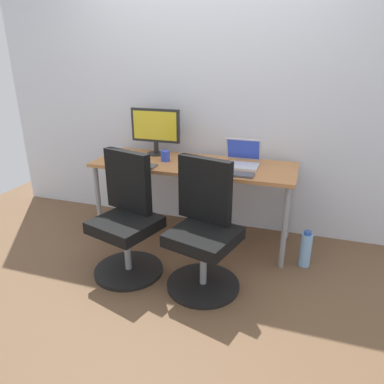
{
  "coord_description": "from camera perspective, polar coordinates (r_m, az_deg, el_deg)",
  "views": [
    {
      "loc": [
        0.92,
        -2.84,
        1.6
      ],
      "look_at": [
        0.0,
        -0.05,
        0.47
      ],
      "focal_mm": 32.97,
      "sensor_mm": 36.0,
      "label": 1
    }
  ],
  "objects": [
    {
      "name": "mouse_by_monitor",
      "position": [
        3.02,
        3.37,
        4.48
      ],
      "size": [
        0.06,
        0.1,
        0.03
      ],
      "primitive_type": "ellipsoid",
      "color": "#515156",
      "rests_on": "desk"
    },
    {
      "name": "office_chair_right",
      "position": [
        2.56,
        1.93,
        -6.43
      ],
      "size": [
        0.54,
        0.54,
        0.94
      ],
      "color": "black",
      "rests_on": "ground"
    },
    {
      "name": "ground_plane",
      "position": [
        3.39,
        0.27,
        -7.21
      ],
      "size": [
        5.28,
        5.28,
        0.0
      ],
      "primitive_type": "plane",
      "color": "brown"
    },
    {
      "name": "desk",
      "position": [
        3.13,
        0.29,
        3.56
      ],
      "size": [
        1.77,
        0.64,
        0.73
      ],
      "color": "#B77542",
      "rests_on": "ground"
    },
    {
      "name": "keyboard_by_laptop",
      "position": [
        2.81,
        6.54,
        2.95
      ],
      "size": [
        0.34,
        0.12,
        0.02
      ],
      "primitive_type": "cube",
      "color": "#515156",
      "rests_on": "desk"
    },
    {
      "name": "office_chair_left",
      "position": [
        2.77,
        -10.45,
        -4.49
      ],
      "size": [
        0.55,
        0.55,
        0.94
      ],
      "color": "black",
      "rests_on": "ground"
    },
    {
      "name": "desktop_monitor",
      "position": [
        3.37,
        -5.93,
        10.21
      ],
      "size": [
        0.48,
        0.18,
        0.43
      ],
      "color": "#262626",
      "rests_on": "desk"
    },
    {
      "name": "pen_cup",
      "position": [
        3.28,
        -11.77,
        6.06
      ],
      "size": [
        0.07,
        0.07,
        0.1
      ],
      "primitive_type": "cylinder",
      "color": "slate",
      "rests_on": "desk"
    },
    {
      "name": "water_bottle_on_floor",
      "position": [
        3.03,
        17.91,
        -8.83
      ],
      "size": [
        0.09,
        0.09,
        0.31
      ],
      "color": "#8CBFF2",
      "rests_on": "ground"
    },
    {
      "name": "mouse_by_laptop",
      "position": [
        3.25,
        -0.54,
        5.69
      ],
      "size": [
        0.06,
        0.1,
        0.03
      ],
      "primitive_type": "ellipsoid",
      "color": "#B7B7B7",
      "rests_on": "desk"
    },
    {
      "name": "back_wall",
      "position": [
        3.38,
        2.47,
        15.85
      ],
      "size": [
        4.4,
        0.04,
        2.6
      ],
      "primitive_type": "cube",
      "color": "silver",
      "rests_on": "ground"
    },
    {
      "name": "coffee_mug",
      "position": [
        3.17,
        -4.34,
        5.82
      ],
      "size": [
        0.08,
        0.08,
        0.09
      ],
      "primitive_type": "cylinder",
      "color": "blue",
      "rests_on": "desk"
    },
    {
      "name": "open_laptop",
      "position": [
        3.07,
        7.97,
        5.31
      ],
      "size": [
        0.31,
        0.29,
        0.22
      ],
      "color": "silver",
      "rests_on": "desk"
    },
    {
      "name": "keyboard_by_monitor",
      "position": [
        3.06,
        -8.88,
        4.34
      ],
      "size": [
        0.34,
        0.12,
        0.02
      ],
      "primitive_type": "cube",
      "color": "#515156",
      "rests_on": "desk"
    }
  ]
}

